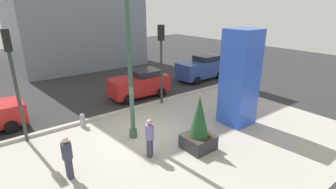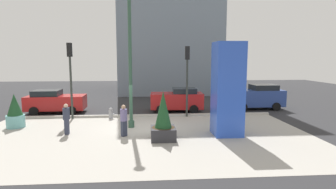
{
  "view_description": "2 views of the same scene",
  "coord_description": "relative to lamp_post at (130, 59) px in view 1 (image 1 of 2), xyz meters",
  "views": [
    {
      "loc": [
        -5.81,
        -9.3,
        5.89
      ],
      "look_at": [
        1.3,
        -0.03,
        1.78
      ],
      "focal_mm": 27.22,
      "sensor_mm": 36.0,
      "label": 1
    },
    {
      "loc": [
        0.36,
        -15.64,
        4.03
      ],
      "look_at": [
        1.57,
        0.38,
        1.9
      ],
      "focal_mm": 29.37,
      "sensor_mm": 36.0,
      "label": 2
    }
  ],
  "objects": [
    {
      "name": "ground_plane",
      "position": [
        0.6,
        3.82,
        -3.73
      ],
      "size": [
        60.0,
        60.0,
        0.0
      ],
      "primitive_type": "plane",
      "color": "#2D2D30"
    },
    {
      "name": "art_pillar_blue",
      "position": [
        5.13,
        -1.91,
        -1.3
      ],
      "size": [
        1.46,
        1.46,
        4.86
      ],
      "primitive_type": "cube",
      "color": "blue",
      "rests_on": "ground_plane"
    },
    {
      "name": "potted_plant_near_right",
      "position": [
        1.72,
        -2.58,
        -2.72
      ],
      "size": [
        1.22,
        1.22,
        2.44
      ],
      "color": "#2D2D33",
      "rests_on": "ground_plane"
    },
    {
      "name": "pedestrian_by_curb",
      "position": [
        -0.27,
        -1.82,
        -2.81
      ],
      "size": [
        0.51,
        0.51,
        1.66
      ],
      "color": "#33384C",
      "rests_on": "ground_plane"
    },
    {
      "name": "curb_strip",
      "position": [
        0.6,
        2.94,
        -3.65
      ],
      "size": [
        18.0,
        0.24,
        0.16
      ],
      "primitive_type": "cube",
      "color": "#B7B2A8",
      "rests_on": "ground_plane"
    },
    {
      "name": "pedestrian_on_sidewalk",
      "position": [
        -3.33,
        -1.23,
        -2.81
      ],
      "size": [
        0.37,
        0.37,
        1.66
      ],
      "color": "#33384C",
      "rests_on": "ground_plane"
    },
    {
      "name": "traffic_light_corner",
      "position": [
        3.68,
        2.78,
        -0.5
      ],
      "size": [
        0.28,
        0.42,
        4.83
      ],
      "color": "#333833",
      "rests_on": "ground_plane"
    },
    {
      "name": "fire_hydrant",
      "position": [
        -1.5,
        2.47,
        -3.36
      ],
      "size": [
        0.36,
        0.26,
        0.75
      ],
      "color": "#99999E",
      "rests_on": "ground_plane"
    },
    {
      "name": "car_intersection",
      "position": [
        3.23,
        4.68,
        -2.83
      ],
      "size": [
        3.97,
        2.1,
        1.79
      ],
      "color": "red",
      "rests_on": "ground_plane"
    },
    {
      "name": "traffic_light_far_side",
      "position": [
        -4.06,
        2.64,
        -0.37
      ],
      "size": [
        0.28,
        0.42,
        5.02
      ],
      "color": "#333833",
      "rests_on": "ground_plane"
    },
    {
      "name": "lamp_post",
      "position": [
        0.0,
        0.0,
        0.0
      ],
      "size": [
        0.44,
        0.44,
        7.64
      ],
      "color": "#335642",
      "rests_on": "ground_plane"
    },
    {
      "name": "plaza_pavement",
      "position": [
        0.6,
        -2.18,
        -3.73
      ],
      "size": [
        18.0,
        10.0,
        0.02
      ],
      "primitive_type": "cube",
      "color": "#ADA89E",
      "rests_on": "ground_plane"
    },
    {
      "name": "car_passing_lane",
      "position": [
        9.6,
        5.21,
        -2.75
      ],
      "size": [
        4.3,
        2.05,
        1.96
      ],
      "color": "#2D4793",
      "rests_on": "ground_plane"
    }
  ]
}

